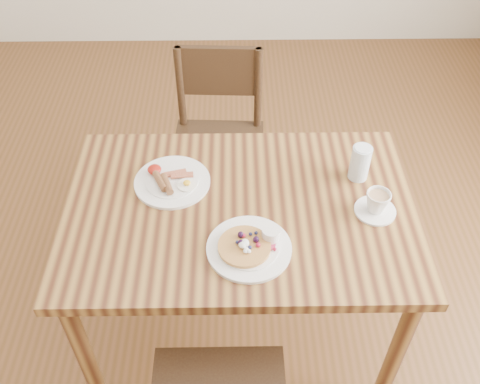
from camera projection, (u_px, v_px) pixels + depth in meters
The scene contains 7 objects.
ground at pixel (240, 324), 2.35m from camera, with size 5.00×5.00×0.00m, color brown.
dining_table at pixel (240, 226), 1.89m from camera, with size 1.20×0.80×0.75m.
chair_far at pixel (219, 136), 2.50m from camera, with size 0.44×0.44×0.88m.
pancake_plate at pixel (250, 246), 1.68m from camera, with size 0.27×0.27×0.06m.
breakfast_plate at pixel (171, 181), 1.89m from camera, with size 0.27×0.27×0.04m.
teacup_saucer at pixel (377, 204), 1.78m from camera, with size 0.14×0.14×0.08m.
water_glass at pixel (360, 163), 1.88m from camera, with size 0.07×0.07×0.13m, color silver.
Camera 1 is at (-0.02, -1.26, 2.07)m, focal length 40.00 mm.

